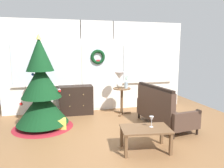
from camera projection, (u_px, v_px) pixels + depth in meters
name	position (u px, v px, depth m)	size (l,w,h in m)	color
ground_plane	(116.00, 137.00, 4.29)	(6.76, 6.76, 0.00)	brown
back_wall_with_door	(97.00, 66.00, 6.08)	(5.20, 0.19, 2.55)	white
christmas_tree	(42.00, 94.00, 4.73)	(1.35, 1.35, 2.09)	#4C331E
dresser_cabinet	(76.00, 100.00, 5.79)	(0.91, 0.46, 0.78)	black
settee_sofa	(161.00, 110.00, 4.85)	(0.89, 1.60, 0.96)	black
side_table	(122.00, 96.00, 5.75)	(0.50, 0.48, 0.73)	brown
table_lamp	(119.00, 77.00, 5.70)	(0.28, 0.28, 0.44)	silver
flower_vase	(126.00, 84.00, 5.67)	(0.11, 0.10, 0.35)	#99ADBC
coffee_table	(145.00, 131.00, 3.67)	(0.90, 0.62, 0.41)	brown
wine_glass	(152.00, 119.00, 3.69)	(0.08, 0.08, 0.20)	silver
gift_box	(61.00, 124.00, 4.70)	(0.23, 0.21, 0.23)	#D8C64C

